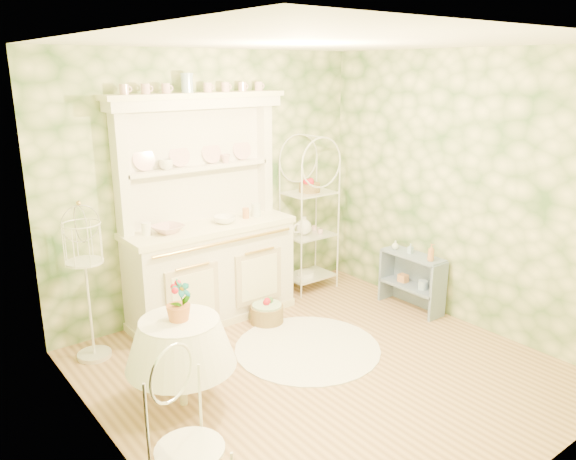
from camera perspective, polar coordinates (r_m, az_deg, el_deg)
floor at (r=5.01m, az=3.61°, el=-14.03°), size 3.60×3.60×0.00m
ceiling at (r=4.34m, az=4.27°, el=18.55°), size 3.60×3.60×0.00m
wall_left at (r=3.60m, az=-18.10°, el=-3.57°), size 3.60×3.60×0.00m
wall_right at (r=5.81m, az=17.35°, el=3.84°), size 3.60×3.60×0.00m
wall_back at (r=5.91m, az=-7.77°, el=4.63°), size 3.60×3.60×0.00m
wall_front at (r=3.43m, az=24.39°, el=-5.24°), size 3.60×3.60×0.00m
kitchen_dresser at (r=5.63m, az=-8.01°, el=1.89°), size 1.87×0.61×2.29m
bakers_rack at (r=6.46m, az=2.17°, el=1.51°), size 0.55×0.39×1.77m
side_shelf at (r=6.20m, az=12.46°, el=-5.03°), size 0.33×0.76×0.63m
round_table at (r=4.44m, az=-10.79°, el=-12.71°), size 0.79×0.79×0.79m
cafe_chair at (r=3.45m, az=-9.94°, el=-21.41°), size 0.50×0.50×0.85m
birdcage_stand at (r=5.20m, az=-19.78°, el=-4.86°), size 0.36×0.36×1.47m
floor_basket at (r=5.80m, az=-2.15°, el=-8.42°), size 0.38×0.38×0.21m
lace_rug at (r=5.34m, az=1.99°, el=-11.88°), size 1.62×1.62×0.01m
bowl_floral at (r=5.45m, az=-12.11°, el=-0.18°), size 0.34×0.34×0.07m
bowl_white at (r=5.69m, az=-6.44°, el=0.78°), size 0.29×0.29×0.07m
cup_left at (r=5.51m, az=-12.27°, el=6.32°), size 0.15×0.15×0.10m
cup_right at (r=5.82m, az=-6.34°, el=7.10°), size 0.12×0.12×0.09m
potted_geranium at (r=4.23m, az=-10.68°, el=-7.31°), size 0.19×0.15×0.31m
bottle_amber at (r=5.91m, az=14.31°, el=-2.44°), size 0.09×0.09×0.18m
bottle_blue at (r=6.11m, az=12.32°, el=-1.98°), size 0.05×0.05×0.11m
bottle_glass at (r=6.22m, az=10.84°, el=-1.65°), size 0.09×0.09×0.10m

